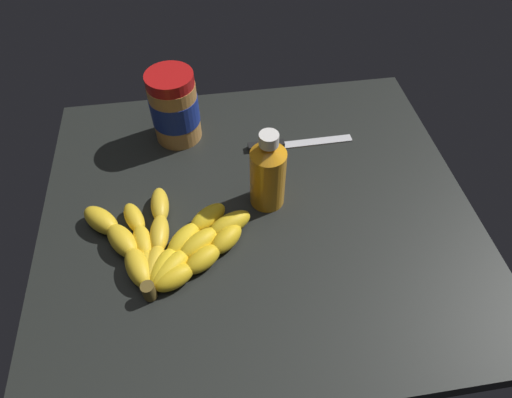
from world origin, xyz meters
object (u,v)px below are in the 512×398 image
banana_bunch (167,244)px  peanut_butter_jar (175,108)px  butter_knife (291,143)px  honey_bottle (268,173)px

banana_bunch → peanut_butter_jar: 27.29cm
banana_bunch → butter_knife: size_ratio=1.39×
banana_bunch → honey_bottle: (17.13, 7.79, 5.25)cm
butter_knife → peanut_butter_jar: bearing=164.2°
peanut_butter_jar → butter_knife: peanut_butter_jar is taller
peanut_butter_jar → honey_bottle: 23.76cm
banana_bunch → peanut_butter_jar: bearing=84.3°
banana_bunch → honey_bottle: 19.54cm
banana_bunch → butter_knife: (23.97, 20.61, -1.18)cm
honey_bottle → butter_knife: bearing=61.9°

